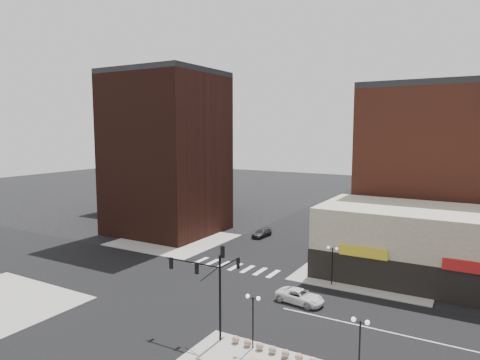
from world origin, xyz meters
The scene contains 16 objects.
ground centered at (0.00, 0.00, 0.00)m, with size 240.00×240.00×0.00m, color black.
road_ew centered at (0.00, 0.00, 0.01)m, with size 200.00×14.00×0.02m, color black.
road_ns centered at (0.00, 0.00, 0.01)m, with size 14.00×200.00×0.02m, color black.
sidewalk_nw centered at (-14.50, 14.50, 0.06)m, with size 15.00×15.00×0.12m, color gray.
sidewalk_ne centered at (14.50, 14.50, 0.06)m, with size 15.00×15.00×0.12m, color gray.
building_nw centered at (-19.00, 18.50, 12.50)m, with size 16.00×15.00×25.00m, color #331610.
building_nw_low centered at (-32.00, 34.00, 6.00)m, with size 20.00×18.00×12.00m, color #331610.
building_ne_midrise centered at (19.00, 29.50, 11.00)m, with size 18.00×15.00×22.00m, color brown.
building_ne_row centered at (21.00, 15.00, 3.30)m, with size 24.20×12.20×8.00m.
traffic_signal centered at (7.24, -7.83, 4.96)m, with size 5.59×3.09×7.77m.
street_lamp_se_a centered at (11.00, -8.00, 3.29)m, with size 1.22×0.32×4.16m.
street_lamp_se_b centered at (19.00, -8.00, 3.29)m, with size 1.22×0.32×4.16m.
street_lamp_ne centered at (12.00, 8.00, 3.29)m, with size 1.22×0.32×4.16m.
bollard_row centered at (13.18, -8.00, 0.41)m, with size 7.93×0.58×0.58m.
white_suv centered at (10.80, 1.98, 0.66)m, with size 2.18×4.73×1.32m, color white.
dark_sedan_north centered at (-3.94, 22.85, 0.61)m, with size 1.72×4.23×1.23m, color black.
Camera 1 is at (25.47, -35.13, 16.60)m, focal length 32.00 mm.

